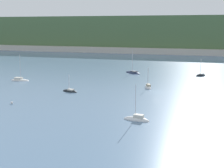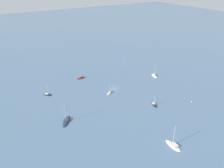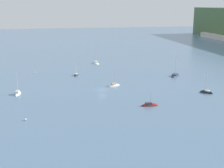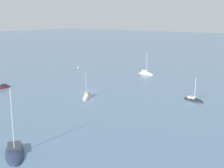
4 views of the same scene
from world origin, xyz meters
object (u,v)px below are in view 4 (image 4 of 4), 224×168
mooring_buoy_1 (78,68)px  sailboat_0 (146,74)px  sailboat_5 (15,153)px  sailboat_1 (1,88)px  sailboat_3 (193,100)px  sailboat_2 (87,97)px

mooring_buoy_1 → sailboat_0: bearing=-170.7°
mooring_buoy_1 → sailboat_5: bearing=125.3°
sailboat_5 → sailboat_1: bearing=-176.8°
mooring_buoy_1 → sailboat_3: bearing=160.9°
sailboat_3 → sailboat_2: bearing=-134.5°
sailboat_3 → mooring_buoy_1: sailboat_3 is taller
sailboat_3 → sailboat_5: sailboat_5 is taller
sailboat_1 → mooring_buoy_1: 37.04m
sailboat_0 → sailboat_1: bearing=-109.3°
sailboat_1 → sailboat_2: (-25.17, -5.94, 0.05)m
sailboat_1 → sailboat_2: sailboat_2 is taller
sailboat_1 → sailboat_5: (-37.07, 23.42, 0.00)m
sailboat_0 → sailboat_5: bearing=-68.1°
sailboat_3 → sailboat_5: size_ratio=0.58×
sailboat_3 → sailboat_5: bearing=-87.8°
sailboat_1 → sailboat_2: 25.87m
sailboat_0 → sailboat_3: sailboat_0 is taller
mooring_buoy_1 → sailboat_1: bearing=98.4°
sailboat_1 → mooring_buoy_1: bearing=-169.6°
sailboat_1 → sailboat_5: 43.85m
sailboat_3 → mooring_buoy_1: bearing=175.9°
sailboat_5 → sailboat_3: bearing=112.7°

